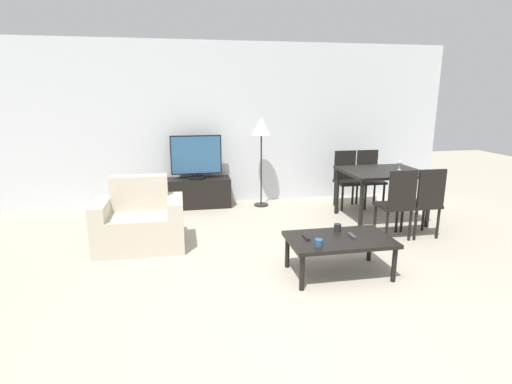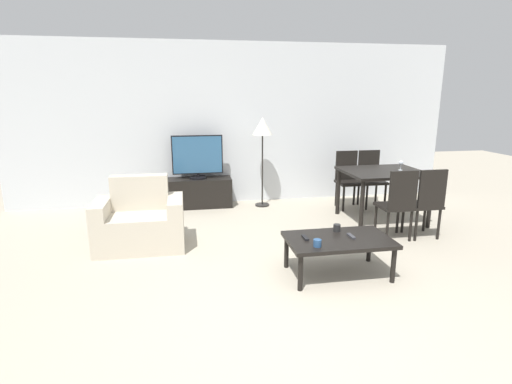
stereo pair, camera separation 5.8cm
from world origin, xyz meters
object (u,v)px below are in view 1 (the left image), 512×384
object	(u,v)px
dining_chair_far	(369,176)
wine_glass_left	(400,163)
cup_white_near	(338,228)
cup_colored_far	(319,243)
armchair	(140,223)
tv	(196,157)
floor_lamp	(261,130)
remote_secondary	(306,237)
coffee_table	(339,242)
dining_chair_near_right	(425,200)
tv_stand	(198,193)
dining_chair_near	(397,201)
dining_chair_far_left	(347,177)
dining_table	(382,176)
remote_primary	(352,236)

from	to	relation	value
dining_chair_far	wine_glass_left	size ratio (longest dim) A/B	6.41
cup_white_near	cup_colored_far	world-z (taller)	cup_white_near
armchair	tv	world-z (taller)	tv
floor_lamp	cup_colored_far	distance (m)	3.07
cup_white_near	remote_secondary	bearing A→B (deg)	-159.12
coffee_table	dining_chair_near_right	distance (m)	1.75
tv_stand	dining_chair_near_right	distance (m)	3.52
armchair	cup_colored_far	xyz separation A→B (m)	(1.82, -1.37, 0.13)
dining_chair_near	wine_glass_left	size ratio (longest dim) A/B	6.41
dining_chair_far_left	cup_white_near	xyz separation A→B (m)	(-1.07, -2.25, -0.07)
cup_white_near	cup_colored_far	distance (m)	0.52
dining_table	cup_white_near	bearing A→B (deg)	-131.30
dining_chair_far	remote_secondary	size ratio (longest dim) A/B	6.24
cup_white_near	wine_glass_left	size ratio (longest dim) A/B	0.54
dining_table	coffee_table	bearing A→B (deg)	-128.82
dining_chair_far	wine_glass_left	world-z (taller)	dining_chair_far
dining_chair_near_right	floor_lamp	bearing A→B (deg)	133.09
dining_chair_far	tv_stand	bearing A→B (deg)	171.39
floor_lamp	remote_secondary	bearing A→B (deg)	-91.63
coffee_table	wine_glass_left	xyz separation A→B (m)	(1.58, 1.63, 0.50)
remote_primary	cup_colored_far	distance (m)	0.48
remote_primary	wine_glass_left	bearing A→B (deg)	48.34
dining_table	remote_primary	world-z (taller)	dining_table
coffee_table	dining_chair_near	size ratio (longest dim) A/B	1.15
dining_table	remote_primary	bearing A→B (deg)	-125.90
tv_stand	wine_glass_left	xyz separation A→B (m)	(2.91, -1.26, 0.62)
dining_chair_near	dining_chair_near_right	size ratio (longest dim) A/B	1.00
dining_table	cup_white_near	distance (m)	1.94
remote_secondary	wine_glass_left	size ratio (longest dim) A/B	1.03
armchair	cup_white_near	bearing A→B (deg)	-24.35
dining_table	remote_secondary	bearing A→B (deg)	-136.28
coffee_table	remote_primary	distance (m)	0.15
dining_chair_near	dining_table	bearing A→B (deg)	76.02
dining_table	dining_chair_near	xyz separation A→B (m)	(-0.20, -0.80, -0.16)
tv_stand	dining_chair_near_right	xyz separation A→B (m)	(2.86, -2.04, 0.27)
remote_secondary	dining_chair_near_right	bearing A→B (deg)	23.02
remote_primary	floor_lamp	bearing A→B (deg)	98.40
tv	cup_white_near	world-z (taller)	tv
dining_table	remote_secondary	size ratio (longest dim) A/B	7.63
dining_chair_far_left	cup_white_near	world-z (taller)	dining_chair_far_left
dining_table	dining_chair_near_right	distance (m)	0.84
remote_primary	dining_chair_near_right	bearing A→B (deg)	31.10
dining_chair_far	remote_secondary	bearing A→B (deg)	-127.93
dining_chair_far	cup_colored_far	distance (m)	3.21
coffee_table	dining_chair_near_right	size ratio (longest dim) A/B	1.15
dining_table	floor_lamp	size ratio (longest dim) A/B	0.77
dining_table	wine_glass_left	bearing A→B (deg)	-4.41
armchair	tv	bearing A→B (deg)	65.33
tv	coffee_table	xyz separation A→B (m)	(1.33, -2.88, -0.49)
tv_stand	dining_table	world-z (taller)	dining_table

